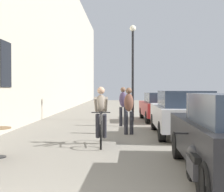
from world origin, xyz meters
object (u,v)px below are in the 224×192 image
pedestrian_near (129,108)px  street_lamp (133,60)px  pedestrian_mid (123,104)px  cyclist_on_bicycle (101,117)px  parked_car_third (160,106)px  parked_motorcycle (197,167)px  parked_car_second (182,112)px

pedestrian_near → street_lamp: bearing=86.3°
pedestrian_mid → cyclist_on_bicycle: bearing=-98.0°
parked_car_third → parked_motorcycle: parked_car_third is taller
street_lamp → parked_motorcycle: street_lamp is taller
cyclist_on_bicycle → parked_motorcycle: 4.70m
pedestrian_near → pedestrian_mid: bearing=94.2°
street_lamp → parked_car_second: 5.91m
pedestrian_mid → street_lamp: 3.24m
pedestrian_near → parked_motorcycle: size_ratio=0.79×
cyclist_on_bicycle → parked_car_third: 7.60m
cyclist_on_bicycle → parked_car_third: bearing=70.3°
parked_car_second → parked_car_third: bearing=91.7°
parked_car_second → parked_car_third: size_ratio=1.08×
pedestrian_near → pedestrian_mid: pedestrian_mid is taller
pedestrian_near → pedestrian_mid: 2.57m
street_lamp → parked_car_third: 2.73m
pedestrian_near → street_lamp: (0.32, 4.94, 2.15)m
pedestrian_mid → street_lamp: size_ratio=0.35×
pedestrian_mid → parked_motorcycle: 9.20m
pedestrian_mid → parked_car_third: 3.03m
cyclist_on_bicycle → parked_motorcycle: cyclist_on_bicycle is taller
pedestrian_near → cyclist_on_bicycle: bearing=-111.2°
pedestrian_mid → parked_motorcycle: pedestrian_mid is taller
pedestrian_near → parked_car_second: 1.88m
pedestrian_mid → parked_car_second: size_ratio=0.38×
pedestrian_near → parked_car_third: size_ratio=0.41×
pedestrian_mid → parked_car_third: bearing=51.4°
cyclist_on_bicycle → parked_car_third: (2.56, 7.16, -0.05)m
street_lamp → pedestrian_mid: bearing=-102.1°
pedestrian_mid → parked_car_third: (1.89, 2.36, -0.22)m
pedestrian_near → parked_car_second: (1.85, -0.29, -0.13)m
cyclist_on_bicycle → pedestrian_mid: (0.68, 4.79, 0.16)m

